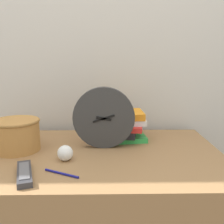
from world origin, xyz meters
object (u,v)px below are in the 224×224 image
at_px(desk_clock, 104,118).
at_px(crumpled_paper_ball, 65,153).
at_px(basket, 16,134).
at_px(tv_remote, 24,173).
at_px(book_stack, 121,125).
at_px(pen, 62,173).

bearing_deg(desk_clock, crumpled_paper_ball, -135.09).
height_order(basket, tv_remote, basket).
height_order(desk_clock, book_stack, desk_clock).
xyz_separation_m(book_stack, pen, (-0.23, -0.39, -0.07)).
bearing_deg(book_stack, desk_clock, -126.29).
distance_m(book_stack, tv_remote, 0.53).
distance_m(desk_clock, tv_remote, 0.41).
height_order(desk_clock, pen, desk_clock).
relative_size(desk_clock, tv_remote, 1.39).
bearing_deg(book_stack, basket, -162.85).
bearing_deg(pen, desk_clock, 62.33).
bearing_deg(pen, tv_remote, -174.93).
bearing_deg(tv_remote, desk_clock, 46.81).
relative_size(tv_remote, pen, 1.51).
bearing_deg(crumpled_paper_ball, tv_remote, -130.95).
relative_size(desk_clock, book_stack, 1.12).
height_order(desk_clock, tv_remote, desk_clock).
relative_size(basket, crumpled_paper_ball, 3.31).
height_order(basket, pen, basket).
bearing_deg(book_stack, pen, -120.33).
height_order(desk_clock, basket, desk_clock).
bearing_deg(basket, crumpled_paper_ball, -27.78).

